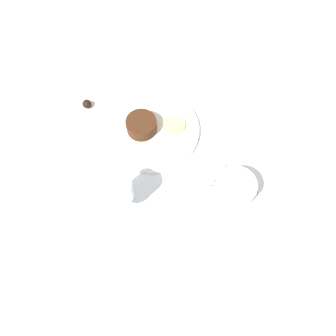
{
  "coord_description": "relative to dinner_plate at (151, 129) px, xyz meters",
  "views": [
    {
      "loc": [
        -0.1,
        0.47,
        0.77
      ],
      "look_at": [
        -0.04,
        0.11,
        0.04
      ],
      "focal_mm": 35.0,
      "sensor_mm": 36.0,
      "label": 1
    }
  ],
  "objects": [
    {
      "name": "dessert_cake",
      "position": [
        0.02,
        0.01,
        0.02
      ],
      "size": [
        0.08,
        0.08,
        0.04
      ],
      "color": "#381E0F",
      "rests_on": "dinner_plate"
    },
    {
      "name": "fork",
      "position": [
        -0.18,
        0.02,
        -0.01
      ],
      "size": [
        0.03,
        0.19,
        0.01
      ],
      "color": "silver",
      "rests_on": "ground_plane"
    },
    {
      "name": "pineapple_slice",
      "position": [
        -0.06,
        -0.02,
        0.01
      ],
      "size": [
        0.06,
        0.06,
        0.01
      ],
      "color": "#EFE075",
      "rests_on": "dinner_plate"
    },
    {
      "name": "ground_plane",
      "position": [
        -0.03,
        0.01,
        -0.01
      ],
      "size": [
        3.0,
        3.0,
        0.0
      ],
      "primitive_type": "plane",
      "color": "white"
    },
    {
      "name": "saucer",
      "position": [
        -0.24,
        0.15,
        -0.0
      ],
      "size": [
        0.15,
        0.15,
        0.01
      ],
      "color": "white",
      "rests_on": "ground_plane"
    },
    {
      "name": "chocolate_truffle",
      "position": [
        0.2,
        -0.05,
        0.0
      ],
      "size": [
        0.03,
        0.03,
        0.03
      ],
      "color": "black",
      "rests_on": "ground_plane"
    },
    {
      "name": "spoon",
      "position": [
        -0.19,
        0.15,
        0.0
      ],
      "size": [
        0.04,
        0.12,
        0.0
      ],
      "color": "silver",
      "rests_on": "saucer"
    },
    {
      "name": "dinner_plate",
      "position": [
        0.0,
        0.0,
        0.0
      ],
      "size": [
        0.27,
        0.27,
        0.01
      ],
      "color": "white",
      "rests_on": "ground_plane"
    },
    {
      "name": "wine_glass",
      "position": [
        0.03,
        0.22,
        0.08
      ],
      "size": [
        0.07,
        0.07,
        0.12
      ],
      "color": "silver",
      "rests_on": "ground_plane"
    },
    {
      "name": "coffee_cup",
      "position": [
        -0.24,
        0.16,
        0.04
      ],
      "size": [
        0.12,
        0.1,
        0.07
      ],
      "color": "white",
      "rests_on": "saucer"
    }
  ]
}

